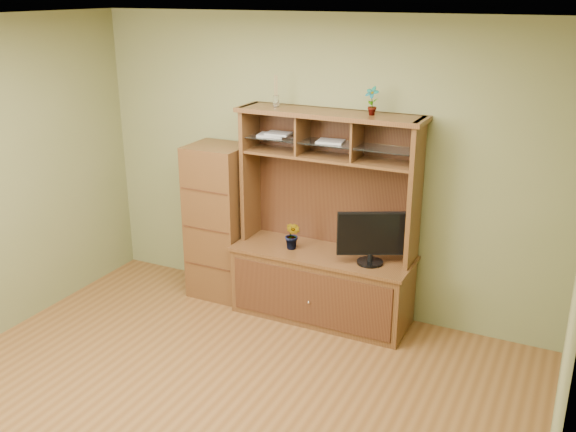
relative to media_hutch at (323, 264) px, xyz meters
The scene contains 8 objects.
room 1.92m from the media_hutch, 95.87° to the right, with size 4.54×4.04×2.74m.
media_hutch is the anchor object (origin of this frame).
monitor 0.60m from the media_hutch, 10.11° to the right, with size 0.55×0.30×0.46m.
orchid_plant 0.38m from the media_hutch, 162.80° to the right, with size 0.15×0.12×0.26m, color #25531C.
top_plant 1.54m from the media_hutch, 11.74° to the left, with size 0.12×0.08×0.23m, color #3C6222.
reed_diffuser 1.57m from the media_hutch, behind, with size 0.06×0.06×0.28m.
magazines 1.18m from the media_hutch, 167.65° to the left, with size 0.83×0.22×0.04m.
side_cabinet 1.12m from the media_hutch, behind, with size 0.54×0.49×1.51m.
Camera 1 is at (2.22, -3.21, 2.89)m, focal length 40.00 mm.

